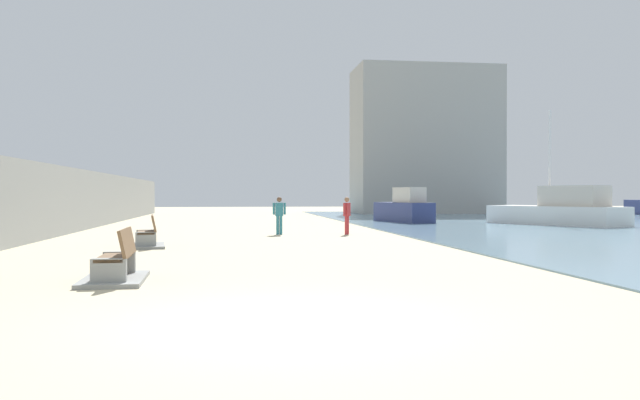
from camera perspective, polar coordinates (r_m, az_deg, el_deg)
ground_plane at (r=26.18m, az=-6.46°, el=-3.05°), size 120.00×120.00×0.00m
seawall at (r=27.01m, az=-22.58°, el=-0.07°), size 0.80×64.00×2.73m
bench_near at (r=12.75m, az=-17.32°, el=-5.73°), size 1.17×2.13×0.98m
bench_far at (r=20.82m, az=-14.81°, el=-3.33°), size 1.33×2.21×0.98m
person_walking at (r=26.35m, az=-3.56°, el=-1.14°), size 0.53×0.21×1.51m
person_standing at (r=26.42m, az=2.35°, el=-1.14°), size 0.34×0.45×1.51m
boat_mid_bay at (r=37.80m, az=7.34°, el=-0.77°), size 2.52×4.96×1.98m
boat_outer at (r=36.07m, az=20.13°, el=-0.86°), size 5.23×7.58×5.99m
harbor_building at (r=56.76m, az=9.13°, el=5.08°), size 12.00×6.00×12.34m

